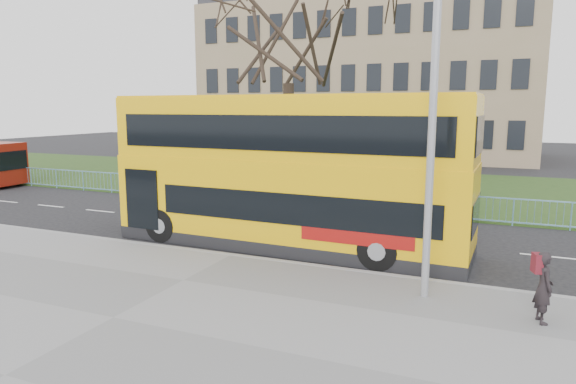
% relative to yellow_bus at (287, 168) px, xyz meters
% --- Properties ---
extents(ground, '(120.00, 120.00, 0.00)m').
position_rel_yellow_bus_xyz_m(ground, '(-1.03, -0.39, -2.64)').
color(ground, black).
rests_on(ground, ground).
extents(pavement, '(80.00, 10.50, 0.12)m').
position_rel_yellow_bus_xyz_m(pavement, '(-1.03, -7.14, -2.58)').
color(pavement, slate).
rests_on(pavement, ground).
extents(kerb, '(80.00, 0.20, 0.14)m').
position_rel_yellow_bus_xyz_m(kerb, '(-1.03, -1.94, -2.57)').
color(kerb, gray).
rests_on(kerb, ground).
extents(grass_verge, '(80.00, 15.40, 0.08)m').
position_rel_yellow_bus_xyz_m(grass_verge, '(-1.03, 13.91, -2.60)').
color(grass_verge, '#1E3814').
rests_on(grass_verge, ground).
extents(guard_railing, '(40.00, 0.12, 1.10)m').
position_rel_yellow_bus_xyz_m(guard_railing, '(-1.03, 6.21, -2.09)').
color(guard_railing, '#6AA1BE').
rests_on(guard_railing, ground).
extents(bare_tree, '(9.56, 9.56, 13.65)m').
position_rel_yellow_bus_xyz_m(bare_tree, '(-4.03, 9.61, 4.27)').
color(bare_tree, black).
rests_on(bare_tree, grass_verge).
extents(civic_building, '(30.00, 15.00, 14.00)m').
position_rel_yellow_bus_xyz_m(civic_building, '(-6.03, 34.61, 4.36)').
color(civic_building, '#817052').
rests_on(civic_building, ground).
extents(yellow_bus, '(11.81, 3.10, 4.92)m').
position_rel_yellow_bus_xyz_m(yellow_bus, '(0.00, 0.00, 0.00)').
color(yellow_bus, '#E8AE09').
rests_on(yellow_bus, ground).
extents(pedestrian, '(0.52, 0.64, 1.53)m').
position_rel_yellow_bus_xyz_m(pedestrian, '(7.46, -3.77, -1.75)').
color(pedestrian, black).
rests_on(pedestrian, pavement).
extents(street_lamp, '(1.95, 0.34, 9.21)m').
position_rel_yellow_bus_xyz_m(street_lamp, '(4.85, -3.17, 2.53)').
color(street_lamp, '#9B9CA3').
rests_on(street_lamp, pavement).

